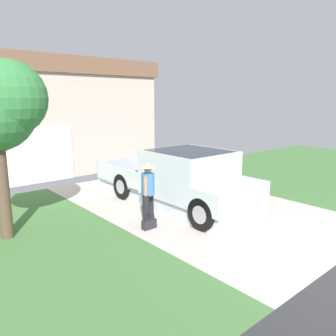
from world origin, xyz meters
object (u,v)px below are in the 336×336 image
(pickup_truck, at_px, (184,181))
(person_with_hat, at_px, (148,191))
(handbag, at_px, (149,223))
(wheeled_trash_bin, at_px, (188,158))
(house_with_garage, at_px, (41,115))

(pickup_truck, relative_size, person_with_hat, 3.44)
(handbag, xyz_separation_m, wheeled_trash_bin, (5.45, 4.34, 0.41))
(person_with_hat, height_order, handbag, person_with_hat)
(handbag, distance_m, wheeled_trash_bin, 6.97)
(person_with_hat, bearing_deg, handbag, -158.74)
(person_with_hat, relative_size, house_with_garage, 0.17)
(handbag, bearing_deg, house_with_garage, 84.89)
(person_with_hat, height_order, wheeled_trash_bin, person_with_hat)
(person_with_hat, bearing_deg, wheeled_trash_bin, 2.73)
(house_with_garage, distance_m, wheeled_trash_bin, 6.76)
(house_with_garage, bearing_deg, handbag, -95.11)
(wheeled_trash_bin, bearing_deg, handbag, -141.47)
(handbag, relative_size, house_with_garage, 0.05)
(pickup_truck, height_order, handbag, pickup_truck)
(pickup_truck, height_order, wheeled_trash_bin, pickup_truck)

